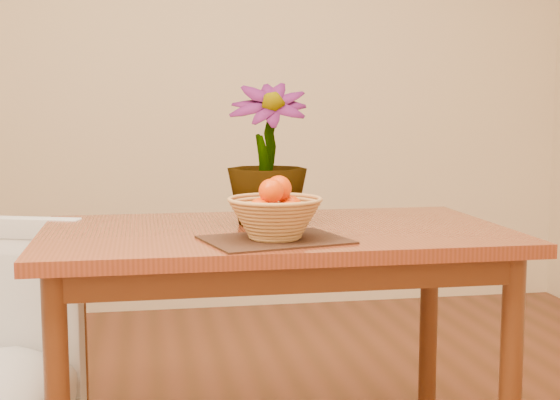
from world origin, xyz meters
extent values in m
cube|color=beige|center=(0.00, 2.25, 1.35)|extent=(4.00, 0.02, 2.70)
cube|color=maroon|center=(0.00, 0.30, 0.73)|extent=(1.40, 0.80, 0.04)
cube|color=#4C2711|center=(0.00, 0.30, 0.67)|extent=(1.28, 0.68, 0.08)
cylinder|color=#4C2711|center=(0.62, -0.02, 0.35)|extent=(0.06, 0.06, 0.71)
cylinder|color=#4C2711|center=(-0.62, 0.62, 0.35)|extent=(0.06, 0.06, 0.71)
cylinder|color=#4C2711|center=(0.62, 0.62, 0.35)|extent=(0.06, 0.06, 0.71)
cube|color=#391E14|center=(-0.04, 0.09, 0.75)|extent=(0.43, 0.36, 0.01)
cylinder|color=#B37C4A|center=(-0.04, 0.09, 0.76)|extent=(0.13, 0.13, 0.01)
sphere|color=#E84D03|center=(-0.04, 0.09, 0.83)|extent=(0.06, 0.06, 0.06)
sphere|color=#E84D03|center=(0.01, 0.12, 0.84)|extent=(0.07, 0.07, 0.07)
sphere|color=#E84D03|center=(-0.07, 0.14, 0.83)|extent=(0.06, 0.06, 0.06)
sphere|color=#E84D03|center=(-0.09, 0.06, 0.84)|extent=(0.07, 0.07, 0.07)
sphere|color=#E84D03|center=(0.00, 0.04, 0.83)|extent=(0.06, 0.06, 0.06)
sphere|color=#E84D03|center=(-0.02, 0.12, 0.89)|extent=(0.07, 0.07, 0.07)
sphere|color=#E84D03|center=(-0.05, 0.06, 0.89)|extent=(0.07, 0.07, 0.07)
imported|color=#144313|center=(-0.01, 0.38, 0.97)|extent=(0.28, 0.28, 0.44)
camera|label=1|loc=(-0.40, -2.00, 1.12)|focal=50.00mm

